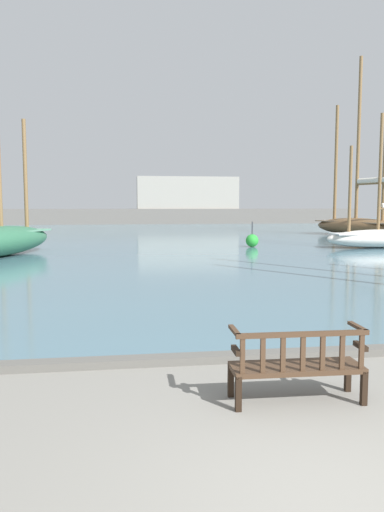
% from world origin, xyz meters
% --- Properties ---
extents(ground_plane, '(160.00, 160.00, 0.00)m').
position_xyz_m(ground_plane, '(0.00, 0.00, 0.00)').
color(ground_plane, gray).
extents(harbor_water, '(100.00, 80.00, 0.08)m').
position_xyz_m(harbor_water, '(0.00, 44.00, 0.04)').
color(harbor_water, slate).
rests_on(harbor_water, ground).
extents(quay_edge_kerb, '(40.00, 0.30, 0.12)m').
position_xyz_m(quay_edge_kerb, '(0.00, 3.85, 0.06)').
color(quay_edge_kerb, '#5B5954').
rests_on(quay_edge_kerb, ground).
extents(park_bench, '(1.61, 0.56, 0.92)m').
position_xyz_m(park_bench, '(0.29, 2.16, 0.47)').
color(park_bench, black).
rests_on(park_bench, ground).
extents(sailboat_mid_starboard, '(4.78, 9.37, 13.27)m').
position_xyz_m(sailboat_mid_starboard, '(16.12, 32.16, 1.16)').
color(sailboat_mid_starboard, brown).
rests_on(sailboat_mid_starboard, harbor_water).
extents(sailboat_nearest_port, '(6.26, 1.90, 7.19)m').
position_xyz_m(sailboat_nearest_port, '(12.28, 21.92, 0.72)').
color(sailboat_nearest_port, silver).
rests_on(sailboat_nearest_port, harbor_water).
extents(channel_buoy, '(0.71, 0.71, 1.41)m').
position_xyz_m(channel_buoy, '(5.47, 23.39, 0.44)').
color(channel_buoy, green).
rests_on(channel_buoy, harbor_water).
extents(far_breakwater, '(57.53, 2.40, 5.94)m').
position_xyz_m(far_breakwater, '(1.56, 58.80, 1.81)').
color(far_breakwater, '#66605B').
rests_on(far_breakwater, ground).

